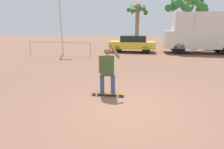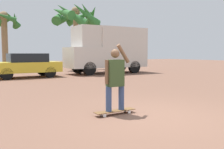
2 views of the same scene
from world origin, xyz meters
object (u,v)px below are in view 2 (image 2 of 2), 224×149
object	(u,v)px
parked_car_yellow	(26,65)
palm_tree_center_background	(4,25)
skateboard	(115,111)
palm_tree_near_van	(76,17)
person_skateboarder	(115,76)
camper_van	(108,48)

from	to	relation	value
parked_car_yellow	palm_tree_center_background	bearing A→B (deg)	89.29
skateboard	palm_tree_center_background	bearing A→B (deg)	88.99
parked_car_yellow	palm_tree_center_background	size ratio (longest dim) A/B	0.76
skateboard	palm_tree_near_van	size ratio (longest dim) A/B	0.19
person_skateboarder	parked_car_yellow	bearing A→B (deg)	88.72
parked_car_yellow	palm_tree_near_van	world-z (taller)	palm_tree_near_van
palm_tree_center_background	person_skateboarder	bearing A→B (deg)	-91.02
person_skateboarder	camper_van	world-z (taller)	camper_van
camper_van	palm_tree_near_van	world-z (taller)	palm_tree_near_van
palm_tree_center_background	camper_van	bearing A→B (deg)	-56.39
person_skateboarder	palm_tree_center_background	size ratio (longest dim) A/B	0.31
skateboard	camper_van	bearing A→B (deg)	60.33
camper_van	palm_tree_center_background	bearing A→B (deg)	123.61
parked_car_yellow	palm_tree_near_van	bearing A→B (deg)	40.96
skateboard	palm_tree_near_van	bearing A→B (deg)	70.00
person_skateboarder	palm_tree_near_van	xyz separation A→B (m)	(5.46, 14.99, 3.60)
parked_car_yellow	palm_tree_near_van	distance (m)	7.87
camper_van	palm_tree_center_background	size ratio (longest dim) A/B	1.14
parked_car_yellow	skateboard	bearing A→B (deg)	-91.27
skateboard	parked_car_yellow	size ratio (longest dim) A/B	0.27
camper_van	palm_tree_center_background	xyz separation A→B (m)	(-5.73, 8.62, 2.21)
skateboard	camper_van	distance (m)	12.39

